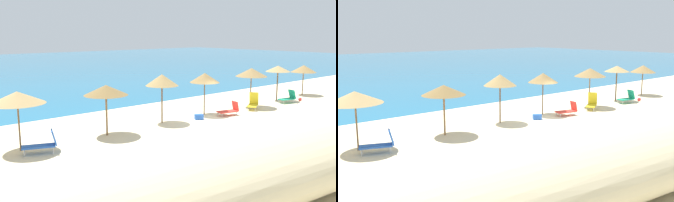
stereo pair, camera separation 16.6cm
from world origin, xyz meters
The scene contains 14 objects.
ground_plane centered at (0.00, 0.00, 0.00)m, with size 160.00×160.00×0.00m, color beige.
beach_umbrella_1 centered at (-11.11, 2.19, 2.48)m, with size 2.52×2.52×2.77m.
beach_umbrella_2 centered at (-6.67, 1.87, 2.41)m, with size 2.31×2.31×2.69m.
beach_umbrella_3 centered at (-2.65, 2.15, 2.59)m, with size 1.97×1.97×2.94m.
beach_umbrella_4 centered at (0.95, 2.12, 2.45)m, with size 1.95×1.95×2.77m.
beach_umbrella_5 centered at (5.33, 1.69, 2.54)m, with size 2.26×2.26×2.85m.
beach_umbrella_6 centered at (9.18, 2.04, 2.53)m, with size 1.93×1.93×2.78m.
beach_umbrella_7 centered at (13.19, 2.13, 2.28)m, with size 2.12×2.12×2.59m.
lounge_chair_1 centered at (8.90, 0.81, 0.42)m, with size 1.42×0.88×1.01m.
lounge_chair_2 centered at (2.02, 0.83, 0.37)m, with size 1.51×0.95×0.92m.
lounge_chair_3 centered at (4.83, 1.08, 0.46)m, with size 1.44×1.17×1.18m.
lounge_chair_4 centered at (-10.48, 1.10, 0.45)m, with size 1.63×1.11×1.06m.
beach_ball centered at (10.39, 0.68, 0.14)m, with size 0.28×0.28×0.28m, color red.
cooler_box centered at (-0.32, 1.34, 0.16)m, with size 0.53×0.41×0.33m, color blue.
Camera 2 is at (-16.80, -15.18, 5.40)m, focal length 40.67 mm.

